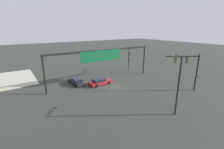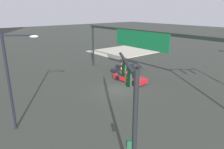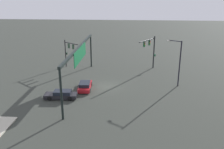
% 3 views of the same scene
% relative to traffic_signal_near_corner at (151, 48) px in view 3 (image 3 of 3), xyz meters
% --- Properties ---
extents(ground_plane, '(205.18, 205.18, 0.00)m').
position_rel_traffic_signal_near_corner_xyz_m(ground_plane, '(10.04, -7.86, -4.39)').
color(ground_plane, '#343831').
extents(traffic_signal_near_corner, '(4.84, 3.62, 6.47)m').
position_rel_traffic_signal_near_corner_xyz_m(traffic_signal_near_corner, '(0.00, 0.00, 0.00)').
color(traffic_signal_near_corner, black).
rests_on(traffic_signal_near_corner, ground).
extents(traffic_signal_opposite_side, '(2.96, 3.34, 5.58)m').
position_rel_traffic_signal_near_corner_xyz_m(traffic_signal_opposite_side, '(-0.07, -16.37, -0.60)').
color(traffic_signal_opposite_side, black).
rests_on(traffic_signal_opposite_side, ground).
extents(streetlamp_curved_arm, '(1.59, 2.24, 7.48)m').
position_rel_traffic_signal_near_corner_xyz_m(streetlamp_curved_arm, '(8.70, 3.66, -0.00)').
color(streetlamp_curved_arm, black).
rests_on(streetlamp_curved_arm, ground).
extents(overhead_sign_gantry, '(22.63, 0.43, 6.66)m').
position_rel_traffic_signal_near_corner_xyz_m(overhead_sign_gantry, '(10.17, -11.91, 1.19)').
color(overhead_sign_gantry, black).
rests_on(overhead_sign_gantry, ground).
extents(sedan_car_approaching, '(2.00, 4.74, 1.21)m').
position_rel_traffic_signal_near_corner_xyz_m(sedan_car_approaching, '(15.17, -13.82, -3.82)').
color(sedan_car_approaching, black).
rests_on(sedan_car_approaching, ground).
extents(sedan_car_waiting_far, '(4.64, 2.15, 1.21)m').
position_rel_traffic_signal_near_corner_xyz_m(sedan_car_waiting_far, '(11.42, -11.04, -3.81)').
color(sedan_car_waiting_far, '#B21A21').
rests_on(sedan_car_waiting_far, ground).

